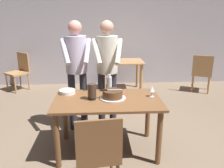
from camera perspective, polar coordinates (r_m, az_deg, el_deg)
name	(u,v)px	position (r m, az deg, el deg)	size (l,w,h in m)	color
ground_plane	(108,150)	(3.34, -1.06, -15.86)	(14.00, 14.00, 0.00)	#7A6651
back_wall	(102,32)	(6.08, -2.38, 12.61)	(10.00, 0.12, 2.70)	#ADA8B2
main_dining_table	(107,108)	(3.05, -1.13, -5.94)	(1.38, 0.82, 0.75)	brown
cake_on_platter	(113,95)	(3.01, 0.16, -2.63)	(0.34, 0.34, 0.11)	silver
cake_knife	(107,90)	(2.99, -1.21, -1.49)	(0.27, 0.02, 0.02)	silver
plate_stack	(67,92)	(3.27, -10.95, -1.86)	(0.22, 0.22, 0.05)	white
wine_glass_near	(152,89)	(3.10, 9.78, -1.28)	(0.08, 0.08, 0.14)	silver
water_bottle	(109,84)	(3.25, -0.65, 0.00)	(0.07, 0.07, 0.25)	silver
hurricane_lamp	(92,91)	(2.97, -4.95, -1.84)	(0.11, 0.11, 0.21)	black
person_cutting_cake	(107,64)	(3.51, -1.21, 4.85)	(0.47, 0.55, 1.72)	#2D2D38
person_standing_beside	(77,64)	(3.55, -8.73, 4.81)	(0.46, 0.57, 1.72)	#2D2D38
chair_near_side	(98,152)	(2.41, -3.50, -16.26)	(0.49, 0.49, 0.90)	brown
background_table	(122,68)	(5.53, 2.43, 4.06)	(1.00, 0.70, 0.74)	tan
background_chair_0	(202,72)	(5.86, 21.24, 2.78)	(0.58, 0.58, 0.90)	tan
background_chair_1	(19,70)	(6.09, -21.83, 3.23)	(0.62, 0.62, 0.90)	tan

